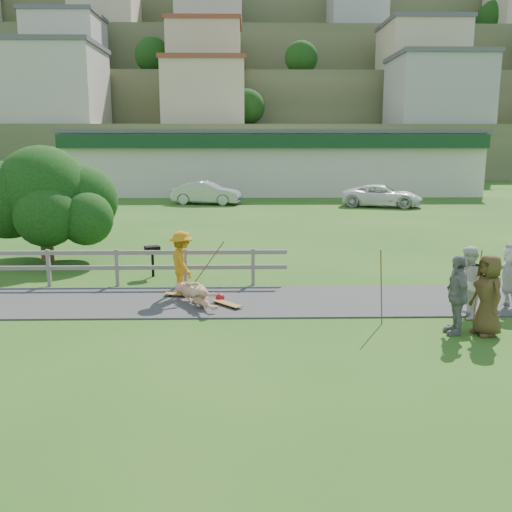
# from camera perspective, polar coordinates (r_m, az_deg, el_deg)

# --- Properties ---
(ground) EXTENTS (260.00, 260.00, 0.00)m
(ground) POSITION_cam_1_polar(r_m,az_deg,el_deg) (13.88, -8.41, -6.30)
(ground) COLOR #214E16
(ground) RESTS_ON ground
(path) EXTENTS (34.00, 3.00, 0.04)m
(path) POSITION_cam_1_polar(r_m,az_deg,el_deg) (15.30, -7.72, -4.53)
(path) COLOR #353537
(path) RESTS_ON ground
(fence) EXTENTS (15.05, 0.10, 1.10)m
(fence) POSITION_cam_1_polar(r_m,az_deg,el_deg) (17.95, -21.93, -0.59)
(fence) COLOR slate
(fence) RESTS_ON ground
(strip_mall) EXTENTS (32.50, 10.75, 5.10)m
(strip_mall) POSITION_cam_1_polar(r_m,az_deg,el_deg) (48.14, 1.51, 9.46)
(strip_mall) COLOR beige
(strip_mall) RESTS_ON ground
(hillside) EXTENTS (220.00, 67.00, 47.50)m
(hillside) POSITION_cam_1_polar(r_m,az_deg,el_deg) (104.94, -2.25, 16.97)
(hillside) COLOR #495633
(hillside) RESTS_ON ground
(skater_rider) EXTENTS (1.03, 1.29, 1.74)m
(skater_rider) POSITION_cam_1_polar(r_m,az_deg,el_deg) (15.53, -7.42, -1.05)
(skater_rider) COLOR #C17812
(skater_rider) RESTS_ON ground
(skater_fallen) EXTENTS (1.75, 1.34, 0.66)m
(skater_fallen) POSITION_cam_1_polar(r_m,az_deg,el_deg) (14.80, -6.01, -3.80)
(skater_fallen) COLOR tan
(skater_fallen) RESTS_ON ground
(spectator_a) EXTENTS (0.71, 0.89, 1.75)m
(spectator_a) POSITION_cam_1_polar(r_m,az_deg,el_deg) (14.55, 20.44, -2.51)
(spectator_a) COLOR silver
(spectator_a) RESTS_ON ground
(spectator_b) EXTENTS (0.45, 1.05, 1.78)m
(spectator_b) POSITION_cam_1_polar(r_m,az_deg,el_deg) (13.28, 19.43, -3.68)
(spectator_b) COLOR slate
(spectator_b) RESTS_ON ground
(spectator_c) EXTENTS (0.78, 1.00, 1.81)m
(spectator_c) POSITION_cam_1_polar(r_m,az_deg,el_deg) (13.43, 22.17, -3.64)
(spectator_c) COLOR #4C391E
(spectator_c) RESTS_ON ground
(spectator_d) EXTENTS (0.67, 1.64, 1.72)m
(spectator_d) POSITION_cam_1_polar(r_m,az_deg,el_deg) (15.75, 24.13, -1.83)
(spectator_d) COLOR silver
(spectator_d) RESTS_ON ground
(car_silver) EXTENTS (4.90, 2.58, 1.54)m
(car_silver) POSITION_cam_1_polar(r_m,az_deg,el_deg) (38.96, -4.98, 6.31)
(car_silver) COLOR #AAACB2
(car_silver) RESTS_ON ground
(car_white) EXTENTS (5.58, 3.71, 1.42)m
(car_white) POSITION_cam_1_polar(r_m,az_deg,el_deg) (38.19, 12.48, 5.89)
(car_white) COLOR white
(car_white) RESTS_ON ground
(tree) EXTENTS (5.13, 5.13, 3.05)m
(tree) POSITION_cam_1_polar(r_m,az_deg,el_deg) (21.45, -20.34, 3.53)
(tree) COLOR black
(tree) RESTS_ON ground
(bbq) EXTENTS (0.55, 0.49, 0.97)m
(bbq) POSITION_cam_1_polar(r_m,az_deg,el_deg) (18.19, -10.29, -0.54)
(bbq) COLOR black
(bbq) RESTS_ON ground
(longboard_rider) EXTENTS (1.01, 0.36, 0.11)m
(longboard_rider) POSITION_cam_1_polar(r_m,az_deg,el_deg) (15.72, -7.34, -3.96)
(longboard_rider) COLOR olive
(longboard_rider) RESTS_ON ground
(longboard_fallen) EXTENTS (0.81, 0.86, 0.11)m
(longboard_fallen) POSITION_cam_1_polar(r_m,az_deg,el_deg) (14.73, -2.91, -4.94)
(longboard_fallen) COLOR olive
(longboard_fallen) RESTS_ON ground
(helmet) EXTENTS (0.24, 0.24, 0.24)m
(helmet) POSITION_cam_1_polar(r_m,az_deg,el_deg) (15.15, -3.62, -4.21)
(helmet) COLOR #A61118
(helmet) RESTS_ON ground
(pole_rider) EXTENTS (0.03, 0.03, 1.83)m
(pole_rider) POSITION_cam_1_polar(r_m,az_deg,el_deg) (15.85, -5.11, -0.57)
(pole_rider) COLOR brown
(pole_rider) RESTS_ON ground
(pole_spec_left) EXTENTS (0.03, 0.03, 1.77)m
(pole_spec_left) POSITION_cam_1_polar(r_m,az_deg,el_deg) (13.47, 12.42, -3.08)
(pole_spec_left) COLOR brown
(pole_spec_left) RESTS_ON ground
(pole_spec_right) EXTENTS (0.03, 0.03, 1.73)m
(pole_spec_right) POSITION_cam_1_polar(r_m,az_deg,el_deg) (14.27, 21.27, -2.87)
(pole_spec_right) COLOR brown
(pole_spec_right) RESTS_ON ground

